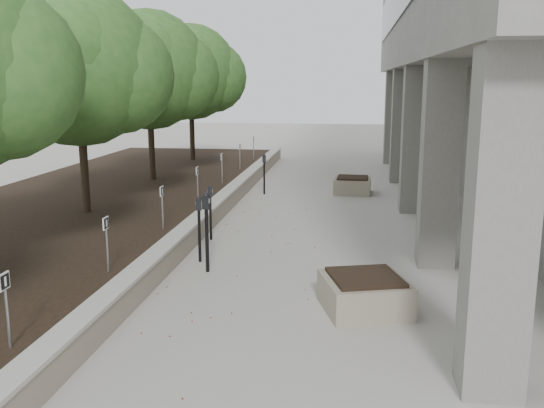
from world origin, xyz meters
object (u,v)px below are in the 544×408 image
Objects in this scene: crabapple_tree_3 at (80,101)px; planter_back at (352,185)px; crabapple_tree_5 at (191,92)px; planter_front at (365,293)px; parking_meter_2 at (207,232)px; parking_meter_4 at (211,213)px; crabapple_tree_4 at (149,96)px; parking_meter_3 at (199,229)px; parking_meter_5 at (264,174)px.

crabapple_tree_3 is 9.02m from planter_back.
crabapple_tree_5 is 4.31× the size of planter_front.
parking_meter_4 is at bearing 111.08° from parking_meter_2.
crabapple_tree_3 is at bearing 145.43° from planter_front.
crabapple_tree_4 is 8.61m from parking_meter_3.
parking_meter_5 reaches higher than planter_back.
parking_meter_5 is (3.73, -5.06, -2.47)m from crabapple_tree_5.
crabapple_tree_5 reaches higher than parking_meter_4.
parking_meter_3 is 1.70m from parking_meter_4.
parking_meter_2 is at bearing -73.09° from parking_meter_3.
parking_meter_4 is at bearing -97.20° from parking_meter_5.
planter_front is 10.21m from planter_back.
crabapple_tree_5 is at bearing 96.06° from parking_meter_3.
crabapple_tree_3 is at bearing 150.38° from parking_meter_2.
parking_meter_5 reaches higher than planter_front.
crabapple_tree_3 is 6.66m from parking_meter_5.
parking_meter_4 is at bearing -116.86° from planter_back.
crabapple_tree_3 is 1.00× the size of crabapple_tree_4.
parking_meter_2 is at bearing -84.24° from parking_meter_4.
crabapple_tree_4 is 12.15m from planter_front.
planter_front is (3.05, -9.61, -0.36)m from parking_meter_5.
crabapple_tree_3 is at bearing -139.77° from planter_back.
parking_meter_3 reaches higher than planter_back.
crabapple_tree_5 is 11.55m from parking_meter_4.
parking_meter_5 is 2.89m from planter_back.
crabapple_tree_5 is 4.03× the size of parking_meter_3.
parking_meter_4 is 5.72m from parking_meter_5.
crabapple_tree_3 is 5.44m from parking_meter_2.
crabapple_tree_3 is 4.24m from parking_meter_4.
parking_meter_5 is 10.09m from planter_front.
crabapple_tree_4 is at bearing 105.54° from parking_meter_3.
crabapple_tree_5 is 4.26× the size of parking_meter_4.
crabapple_tree_4 is at bearing 125.04° from planter_front.
parking_meter_3 is 1.06× the size of parking_meter_4.
crabapple_tree_4 is at bearing 175.73° from parking_meter_5.
crabapple_tree_4 reaches higher than parking_meter_2.
crabapple_tree_5 is 6.76m from parking_meter_5.
parking_meter_3 is at bearing -94.93° from parking_meter_5.
parking_meter_3 is at bearing -35.01° from crabapple_tree_3.
parking_meter_5 reaches higher than parking_meter_4.
parking_meter_3 is (3.52, -2.47, -2.44)m from crabapple_tree_3.
crabapple_tree_4 and crabapple_tree_5 have the same top height.
crabapple_tree_4 is 7.15m from planter_back.
crabapple_tree_4 reaches higher than parking_meter_3.
parking_meter_5 is (0.39, 5.71, 0.01)m from parking_meter_4.
crabapple_tree_3 is at bearing 160.84° from parking_meter_4.
crabapple_tree_3 reaches higher than parking_meter_4.
parking_meter_5 is (3.73, 4.94, -2.47)m from crabapple_tree_3.
parking_meter_2 is (3.83, -8.08, -2.34)m from crabapple_tree_4.
parking_meter_3 is at bearing -110.65° from planter_back.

